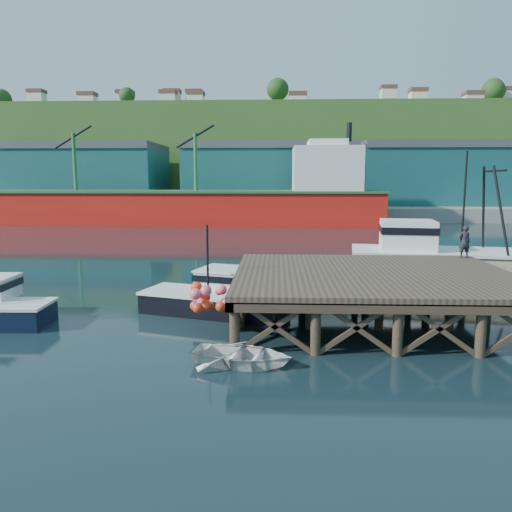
# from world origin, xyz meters

# --- Properties ---
(ground) EXTENTS (300.00, 300.00, 0.00)m
(ground) POSITION_xyz_m (0.00, 0.00, 0.00)
(ground) COLOR black
(ground) RESTS_ON ground
(wharf) EXTENTS (12.00, 10.00, 2.62)m
(wharf) POSITION_xyz_m (5.50, -0.19, 1.94)
(wharf) COLOR brown
(wharf) RESTS_ON ground
(far_quay) EXTENTS (160.00, 40.00, 2.00)m
(far_quay) POSITION_xyz_m (0.00, 70.00, 1.00)
(far_quay) COLOR gray
(far_quay) RESTS_ON ground
(warehouse_left) EXTENTS (32.00, 16.00, 9.00)m
(warehouse_left) POSITION_xyz_m (-35.00, 65.00, 6.50)
(warehouse_left) COLOR #1B5957
(warehouse_left) RESTS_ON far_quay
(warehouse_mid) EXTENTS (28.00, 16.00, 9.00)m
(warehouse_mid) POSITION_xyz_m (0.00, 65.00, 6.50)
(warehouse_mid) COLOR #1B5957
(warehouse_mid) RESTS_ON far_quay
(warehouse_right) EXTENTS (30.00, 16.00, 9.00)m
(warehouse_right) POSITION_xyz_m (30.00, 65.00, 6.50)
(warehouse_right) COLOR #1B5957
(warehouse_right) RESTS_ON far_quay
(cargo_ship) EXTENTS (55.50, 10.00, 13.75)m
(cargo_ship) POSITION_xyz_m (-8.46, 48.00, 3.31)
(cargo_ship) COLOR red
(cargo_ship) RESTS_ON ground
(hillside) EXTENTS (220.00, 50.00, 22.00)m
(hillside) POSITION_xyz_m (0.00, 100.00, 11.00)
(hillside) COLOR #2D511E
(hillside) RESTS_ON ground
(boat_black) EXTENTS (7.16, 5.94, 4.16)m
(boat_black) POSITION_xyz_m (-1.49, 0.90, 0.76)
(boat_black) COLOR black
(boat_black) RESTS_ON ground
(trawler) EXTENTS (12.06, 5.76, 7.76)m
(trawler) POSITION_xyz_m (11.37, 7.93, 1.60)
(trawler) COLOR tan
(trawler) RESTS_ON ground
(dinghy) EXTENTS (3.85, 3.14, 0.70)m
(dinghy) POSITION_xyz_m (0.13, -5.80, 0.35)
(dinghy) COLOR white
(dinghy) RESTS_ON ground
(dockworker) EXTENTS (0.63, 0.44, 1.67)m
(dockworker) POSITION_xyz_m (10.90, 4.16, 2.96)
(dockworker) COLOR black
(dockworker) RESTS_ON wharf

